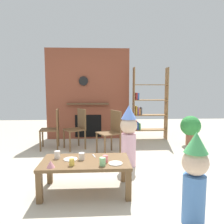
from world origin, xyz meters
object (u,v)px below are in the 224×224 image
object	(u,v)px
bookshelf	(147,107)
dining_chair_middle	(78,126)
child_with_cone_hat	(195,176)
paper_cup_center	(103,162)
birthday_cake_slice	(51,164)
potted_plant_tall	(190,127)
child_in_pink	(129,134)
paper_cup_far_right	(105,159)
dining_chair_left	(54,126)
paper_cup_near_right	(82,156)
paper_cup_near_left	(72,162)
coffee_table	(86,165)
paper_plate_rear	(71,159)
paper_plate_front	(115,163)
paper_cup_far_left	(57,155)
dining_chair_right	(112,129)

from	to	relation	value
bookshelf	dining_chair_middle	size ratio (longest dim) A/B	2.11
child_with_cone_hat	dining_chair_middle	distance (m)	3.19
paper_cup_center	birthday_cake_slice	size ratio (longest dim) A/B	1.01
birthday_cake_slice	potted_plant_tall	world-z (taller)	potted_plant_tall
child_with_cone_hat	dining_chair_middle	size ratio (longest dim) A/B	1.06
child_with_cone_hat	child_in_pink	xyz separation A→B (m)	(-0.45, 1.67, 0.07)
bookshelf	paper_cup_far_right	size ratio (longest dim) A/B	21.15
dining_chair_left	dining_chair_middle	world-z (taller)	same
bookshelf	paper_cup_near_right	size ratio (longest dim) A/B	20.57
paper_cup_near_left	paper_cup_far_right	size ratio (longest dim) A/B	0.99
coffee_table	child_in_pink	size ratio (longest dim) A/B	1.08
paper_cup_near_right	paper_plate_rear	world-z (taller)	paper_cup_near_right
paper_cup_near_left	paper_cup_far_right	xyz separation A→B (m)	(0.42, 0.09, 0.00)
coffee_table	paper_plate_rear	world-z (taller)	paper_plate_rear
paper_cup_near_right	paper_plate_front	xyz separation A→B (m)	(0.44, -0.18, -0.04)
coffee_table	paper_cup_far_right	size ratio (longest dim) A/B	12.93
coffee_table	dining_chair_middle	world-z (taller)	dining_chair_middle
birthday_cake_slice	paper_cup_far_left	bearing A→B (deg)	87.51
dining_chair_left	dining_chair_right	size ratio (longest dim) A/B	1.00
bookshelf	dining_chair_right	bearing A→B (deg)	-129.29
dining_chair_right	paper_plate_front	bearing A→B (deg)	60.88
paper_cup_center	paper_cup_far_right	world-z (taller)	paper_cup_center
coffee_table	paper_cup_far_right	xyz separation A→B (m)	(0.26, -0.08, 0.11)
coffee_table	dining_chair_right	distance (m)	1.74
child_in_pink	paper_plate_front	bearing A→B (deg)	21.05
dining_chair_right	paper_cup_center	bearing A→B (deg)	55.93
bookshelf	potted_plant_tall	bearing A→B (deg)	-34.60
bookshelf	paper_cup_near_left	bearing A→B (deg)	-117.60
paper_plate_rear	dining_chair_middle	distance (m)	2.05
paper_plate_front	child_with_cone_hat	world-z (taller)	child_with_cone_hat
paper_cup_center	child_in_pink	size ratio (longest dim) A/B	0.09
paper_cup_far_left	dining_chair_right	xyz separation A→B (m)	(0.83, 1.56, 0.04)
paper_plate_front	paper_plate_rear	size ratio (longest dim) A/B	0.98
coffee_table	child_in_pink	world-z (taller)	child_in_pink
paper_cup_center	paper_cup_far_left	distance (m)	0.68
paper_cup_near_right	dining_chair_right	distance (m)	1.71
child_in_pink	dining_chair_middle	size ratio (longest dim) A/B	1.20
dining_chair_right	coffee_table	bearing A→B (deg)	47.82
dining_chair_left	potted_plant_tall	bearing A→B (deg)	176.49
birthday_cake_slice	dining_chair_left	xyz separation A→B (m)	(-0.45, 2.32, 0.05)
bookshelf	paper_cup_near_right	xyz separation A→B (m)	(-1.50, -2.86, -0.39)
birthday_cake_slice	dining_chair_left	size ratio (longest dim) A/B	0.11
coffee_table	paper_cup_far_right	distance (m)	0.29
paper_cup_near_right	birthday_cake_slice	xyz separation A→B (m)	(-0.35, -0.27, -0.00)
paper_cup_far_left	paper_cup_far_right	world-z (taller)	paper_cup_far_left
paper_cup_near_right	potted_plant_tall	world-z (taller)	potted_plant_tall
coffee_table	paper_cup_near_right	size ratio (longest dim) A/B	12.57
bookshelf	paper_plate_rear	bearing A→B (deg)	-120.03
bookshelf	dining_chair_left	size ratio (longest dim) A/B	2.11
coffee_table	paper_plate_front	distance (m)	0.42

